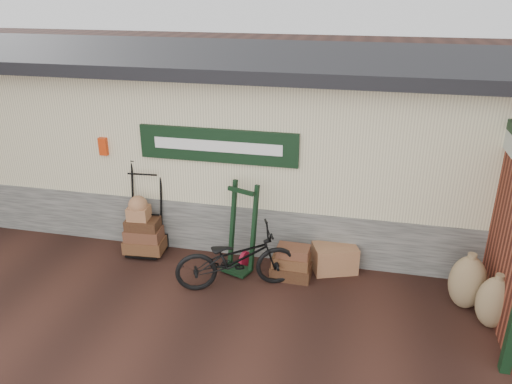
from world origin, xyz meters
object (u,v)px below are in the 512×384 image
at_px(porter_trolley, 145,207).
at_px(wicker_hamper, 335,258).
at_px(green_barrow, 241,228).
at_px(suitcase_stack, 291,262).
at_px(bicycle, 236,255).

height_order(porter_trolley, wicker_hamper, porter_trolley).
bearing_deg(green_barrow, suitcase_stack, 14.09).
bearing_deg(green_barrow, bicycle, -64.26).
relative_size(wicker_hamper, bicycle, 0.37).
xyz_separation_m(suitcase_stack, bicycle, (-0.77, -0.43, 0.26)).
distance_m(wicker_hamper, bicycle, 1.67).
height_order(green_barrow, wicker_hamper, green_barrow).
height_order(porter_trolley, bicycle, porter_trolley).
height_order(porter_trolley, green_barrow, porter_trolley).
bearing_deg(bicycle, suitcase_stack, -82.79).
bearing_deg(wicker_hamper, suitcase_stack, -150.96).
relative_size(suitcase_stack, bicycle, 0.34).
distance_m(porter_trolley, green_barrow, 1.77).
bearing_deg(porter_trolley, green_barrow, -12.72).
bearing_deg(suitcase_stack, wicker_hamper, 29.04).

